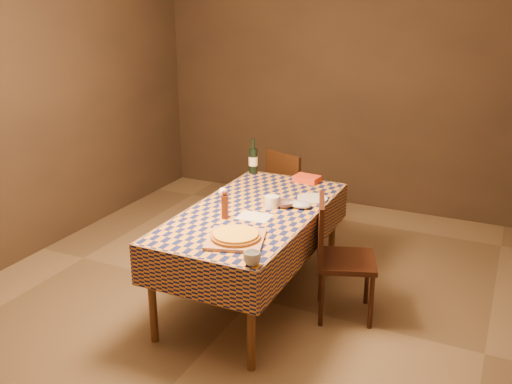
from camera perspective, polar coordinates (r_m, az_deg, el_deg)
room at (r=4.18m, az=-0.29°, el=5.62°), size 5.00×5.10×2.70m
dining_table at (r=4.39m, az=-0.28°, el=-2.74°), size 0.94×1.84×0.77m
cutting_board at (r=3.82m, az=-2.04°, el=-4.75°), size 0.46×0.46×0.02m
pizza at (r=3.81m, az=-2.05°, el=-4.37°), size 0.41×0.41×0.03m
pepper_mill at (r=4.17m, az=-3.14°, el=-1.34°), size 0.06×0.06×0.22m
bowl at (r=4.42m, az=2.89°, el=-1.22°), size 0.15×0.15×0.05m
wine_glass at (r=4.43m, az=-3.34°, el=-0.07°), size 0.08×0.08×0.14m
wine_bottle at (r=5.22m, az=-0.29°, el=3.19°), size 0.11×0.11×0.32m
deli_tub at (r=4.39m, az=1.57°, el=-1.00°), size 0.14×0.14×0.09m
takeout_container at (r=5.02m, az=5.12°, el=1.32°), size 0.23×0.18×0.05m
white_plate at (r=4.60m, az=5.66°, el=-0.65°), size 0.31×0.31×0.01m
tumbler at (r=3.48m, az=-0.39°, el=-6.66°), size 0.13×0.13×0.09m
flour_patch at (r=4.23m, az=-0.16°, el=-2.48°), size 0.25×0.20×0.00m
flour_bag at (r=4.41m, az=4.47°, el=-1.25°), size 0.21×0.19×0.05m
chair_far at (r=5.52m, az=3.49°, el=0.04°), size 0.54×0.55×0.93m
chair_right at (r=4.30m, az=7.97°, el=-5.92°), size 0.54×0.54×0.93m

